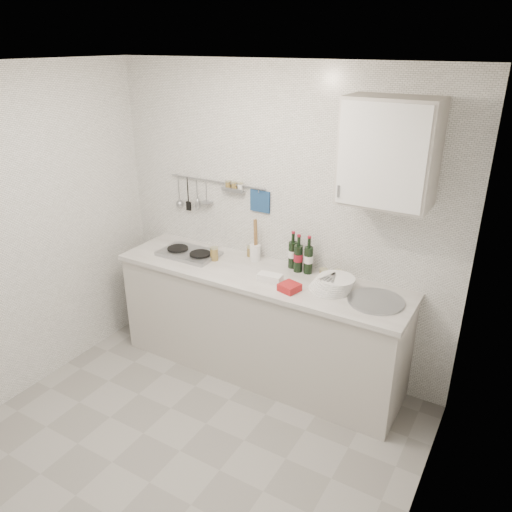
{
  "coord_description": "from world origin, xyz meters",
  "views": [
    {
      "loc": [
        1.79,
        -2.0,
        2.62
      ],
      "look_at": [
        0.09,
        0.9,
        1.16
      ],
      "focal_mm": 35.0,
      "sensor_mm": 36.0,
      "label": 1
    }
  ],
  "objects_px": {
    "wine_bottles": "(300,253)",
    "utensil_crock": "(255,250)",
    "wall_cabinet": "(389,152)",
    "plate_stack_hob": "(188,254)",
    "plate_stack_sink": "(333,284)"
  },
  "relations": [
    {
      "from": "plate_stack_hob",
      "to": "wine_bottles",
      "type": "relative_size",
      "value": 0.81
    },
    {
      "from": "utensil_crock",
      "to": "plate_stack_hob",
      "type": "bearing_deg",
      "value": -158.54
    },
    {
      "from": "wine_bottles",
      "to": "utensil_crock",
      "type": "height_order",
      "value": "utensil_crock"
    },
    {
      "from": "plate_stack_hob",
      "to": "wine_bottles",
      "type": "height_order",
      "value": "wine_bottles"
    },
    {
      "from": "wall_cabinet",
      "to": "plate_stack_sink",
      "type": "xyz_separation_m",
      "value": [
        -0.29,
        -0.1,
        -0.98
      ]
    },
    {
      "from": "wall_cabinet",
      "to": "wine_bottles",
      "type": "xyz_separation_m",
      "value": [
        -0.65,
        0.08,
        -0.87
      ]
    },
    {
      "from": "plate_stack_sink",
      "to": "utensil_crock",
      "type": "xyz_separation_m",
      "value": [
        -0.77,
        0.18,
        0.04
      ]
    },
    {
      "from": "plate_stack_hob",
      "to": "plate_stack_sink",
      "type": "relative_size",
      "value": 0.75
    },
    {
      "from": "wall_cabinet",
      "to": "plate_stack_sink",
      "type": "height_order",
      "value": "wall_cabinet"
    },
    {
      "from": "plate_stack_sink",
      "to": "wine_bottles",
      "type": "distance_m",
      "value": 0.41
    },
    {
      "from": "plate_stack_hob",
      "to": "plate_stack_sink",
      "type": "distance_m",
      "value": 1.31
    },
    {
      "from": "wall_cabinet",
      "to": "plate_stack_hob",
      "type": "distance_m",
      "value": 1.9
    },
    {
      "from": "wall_cabinet",
      "to": "utensil_crock",
      "type": "xyz_separation_m",
      "value": [
        -1.05,
        0.08,
        -0.94
      ]
    },
    {
      "from": "wall_cabinet",
      "to": "utensil_crock",
      "type": "relative_size",
      "value": 1.88
    },
    {
      "from": "plate_stack_sink",
      "to": "wine_bottles",
      "type": "xyz_separation_m",
      "value": [
        -0.36,
        0.18,
        0.11
      ]
    }
  ]
}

